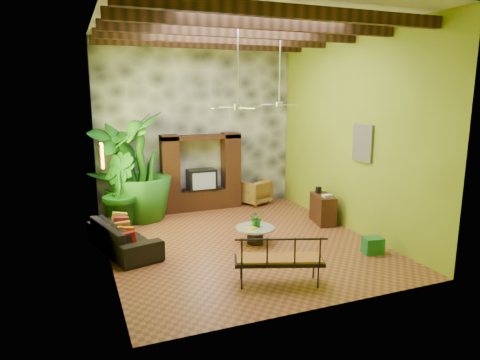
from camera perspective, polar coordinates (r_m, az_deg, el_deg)
name	(u,v)px	position (r m, az deg, el deg)	size (l,w,h in m)	color
ground	(240,241)	(10.35, -0.05, -8.16)	(7.00, 7.00, 0.00)	brown
ceiling	(240,22)	(9.85, -0.05, 20.35)	(6.00, 7.00, 0.02)	silver
back_wall	(197,126)	(13.10, -5.75, 7.18)	(6.00, 0.02, 5.00)	olive
left_wall	(102,143)	(9.13, -17.90, 4.74)	(0.02, 7.00, 5.00)	olive
right_wall	(350,133)	(11.24, 14.40, 6.14)	(0.02, 7.00, 5.00)	olive
stone_accent_wall	(198,126)	(13.04, -5.68, 7.16)	(5.98, 0.10, 4.98)	#38393F
ceiling_beams	(240,32)	(9.82, -0.05, 19.08)	(5.95, 5.36, 0.22)	#3F1F14
entertainment_center	(201,178)	(12.96, -5.17, 0.29)	(2.40, 0.55, 2.30)	black
ceiling_fan_front	(238,97)	(9.29, -0.29, 10.99)	(1.28, 1.28, 1.86)	silver
ceiling_fan_back	(279,96)	(11.49, 5.27, 11.07)	(1.28, 1.28, 1.86)	silver
wall_art_mask	(102,156)	(10.17, -17.94, 3.12)	(0.06, 0.32, 0.55)	gold
wall_art_painting	(363,143)	(10.76, 16.04, 4.75)	(0.06, 0.70, 0.90)	#295E97
sofa	(123,236)	(10.03, -15.29, -7.21)	(2.32, 0.91, 0.68)	black
wicker_armchair	(255,192)	(13.64, 1.97, -1.57)	(0.83, 0.86, 0.78)	olive
tall_plant_a	(117,168)	(12.43, -16.05, 1.50)	(1.49, 1.01, 2.83)	#19611B
tall_plant_b	(118,191)	(11.64, -15.96, -1.36)	(1.08, 0.87, 1.96)	#195F19
tall_plant_c	(140,167)	(12.05, -13.14, 1.73)	(1.68, 1.68, 2.99)	#20631A
coffee_table	(255,233)	(10.14, 2.03, -7.07)	(0.92, 0.92, 0.40)	black
centerpiece_plant	(257,218)	(10.09, 2.27, -5.11)	(0.36, 0.31, 0.40)	#185D1E
yellow_tray	(251,228)	(9.97, 1.48, -6.45)	(0.26, 0.19, 0.03)	yellow
iron_bench	(281,258)	(7.98, 5.46, -10.32)	(1.72, 1.13, 0.57)	black
side_console	(323,209)	(11.86, 10.98, -3.82)	(0.44, 0.97, 0.78)	#3E1D13
green_bin	(373,245)	(10.00, 17.27, -8.34)	(0.42, 0.31, 0.37)	#207B3E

